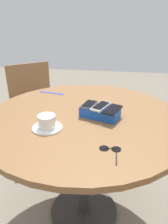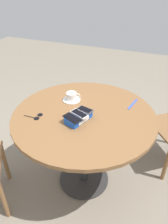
% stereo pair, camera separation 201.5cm
% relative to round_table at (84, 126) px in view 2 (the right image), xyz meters
% --- Properties ---
extents(ground_plane, '(8.00, 8.00, 0.00)m').
position_rel_round_table_xyz_m(ground_plane, '(0.00, 0.00, -0.65)').
color(ground_plane, gray).
extents(round_table, '(1.12, 1.12, 0.76)m').
position_rel_round_table_xyz_m(round_table, '(0.00, 0.00, 0.00)').
color(round_table, '#2D2D2D').
rests_on(round_table, ground_plane).
extents(phone_box, '(0.23, 0.16, 0.06)m').
position_rel_round_table_xyz_m(phone_box, '(-0.09, 0.01, 0.14)').
color(phone_box, blue).
rests_on(phone_box, round_table).
extents(phone_black, '(0.11, 0.15, 0.01)m').
position_rel_round_table_xyz_m(phone_black, '(-0.16, 0.03, 0.17)').
color(phone_black, black).
rests_on(phone_black, phone_box).
extents(phone_white, '(0.11, 0.15, 0.01)m').
position_rel_round_table_xyz_m(phone_white, '(-0.09, 0.00, 0.18)').
color(phone_white, silver).
rests_on(phone_white, phone_box).
extents(phone_gray, '(0.09, 0.13, 0.01)m').
position_rel_round_table_xyz_m(phone_gray, '(-0.03, -0.02, 0.17)').
color(phone_gray, '#515156').
rests_on(phone_gray, phone_box).
extents(saucer, '(0.15, 0.15, 0.01)m').
position_rel_round_table_xyz_m(saucer, '(0.16, 0.18, 0.12)').
color(saucer, white).
rests_on(saucer, round_table).
extents(coffee_cup, '(0.09, 0.12, 0.06)m').
position_rel_round_table_xyz_m(coffee_cup, '(0.16, 0.18, 0.15)').
color(coffee_cup, white).
rests_on(coffee_cup, saucer).
extents(lanyard_strap, '(0.19, 0.05, 0.00)m').
position_rel_round_table_xyz_m(lanyard_strap, '(0.29, -0.32, 0.12)').
color(lanyard_strap, blue).
rests_on(lanyard_strap, round_table).
extents(sunglasses, '(0.09, 0.13, 0.01)m').
position_rel_round_table_xyz_m(sunglasses, '(-0.16, 0.32, 0.12)').
color(sunglasses, black).
rests_on(sunglasses, round_table).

